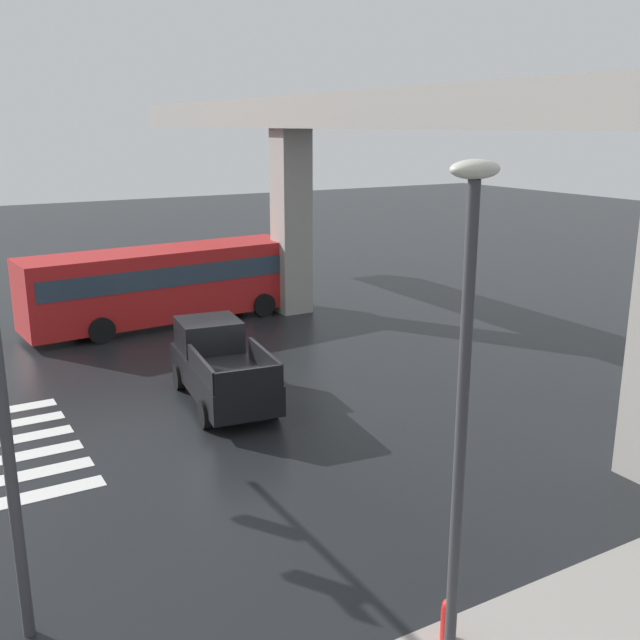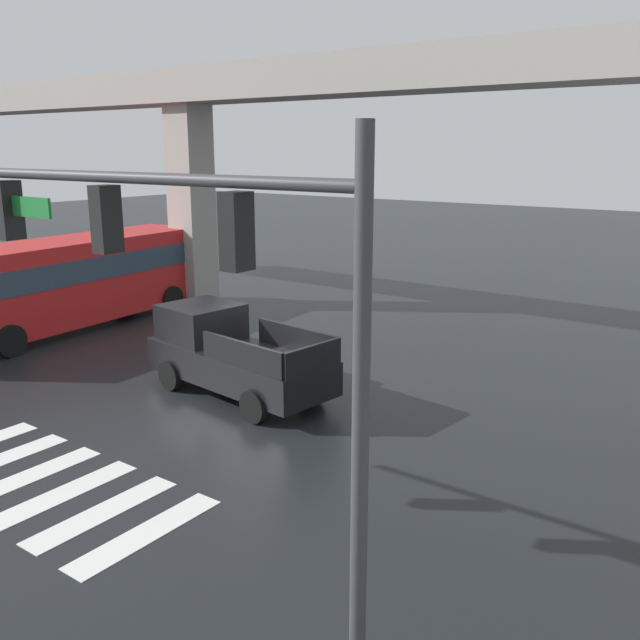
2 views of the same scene
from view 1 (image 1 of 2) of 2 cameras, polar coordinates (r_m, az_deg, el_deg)
The scene contains 7 objects.
ground_plane at distance 20.93m, azimuth -6.62°, elevation -6.55°, with size 120.00×120.00×0.00m, color black.
crosswalk_stripes at distance 19.58m, azimuth -22.47°, elevation -9.18°, with size 6.05×2.80×0.01m.
elevated_overpass at distance 22.78m, azimuth 8.27°, elevation 13.99°, with size 48.03×1.96×8.71m.
pickup_truck at distance 21.07m, azimuth -7.80°, elevation -3.58°, with size 5.30×2.56×2.08m.
city_bus at distance 29.35m, azimuth -12.06°, elevation 2.99°, with size 3.41×10.96×2.99m.
street_lamp_near_corner at distance 9.57m, azimuth 11.16°, elevation -4.07°, with size 0.44×0.70×7.24m.
fire_hydrant at distance 11.97m, azimuth 9.97°, elevation -22.26°, with size 0.24×0.24×0.85m.
Camera 1 is at (17.95, -7.58, 7.63)m, focal length 41.11 mm.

